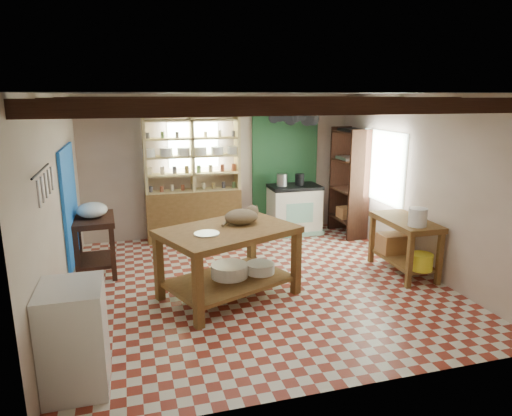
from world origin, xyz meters
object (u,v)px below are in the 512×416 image
object	(u,v)px
stove	(294,209)
right_counter	(404,246)
work_table	(228,263)
white_cabinet	(74,337)
prep_table	(95,246)
cat	(241,217)

from	to	relation	value
stove	right_counter	size ratio (longest dim) A/B	0.82
work_table	white_cabinet	size ratio (longest dim) A/B	1.69
work_table	right_counter	world-z (taller)	work_table
white_cabinet	stove	bearing A→B (deg)	48.25
work_table	right_counter	size ratio (longest dim) A/B	1.43
prep_table	white_cabinet	world-z (taller)	white_cabinet
white_cabinet	cat	bearing A→B (deg)	40.30
right_counter	cat	bearing A→B (deg)	-179.68
stove	right_counter	world-z (taller)	stove
right_counter	cat	world-z (taller)	cat
work_table	prep_table	bearing A→B (deg)	119.74
work_table	cat	bearing A→B (deg)	11.31
stove	white_cabinet	size ratio (longest dim) A/B	0.97
prep_table	white_cabinet	bearing A→B (deg)	-93.24
cat	white_cabinet	bearing A→B (deg)	-172.61
work_table	white_cabinet	world-z (taller)	white_cabinet
stove	right_counter	bearing A→B (deg)	-69.56
work_table	cat	xyz separation A→B (m)	(0.21, 0.14, 0.57)
stove	prep_table	world-z (taller)	stove
work_table	white_cabinet	distance (m)	2.29
prep_table	right_counter	world-z (taller)	prep_table
prep_table	cat	size ratio (longest dim) A/B	1.94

